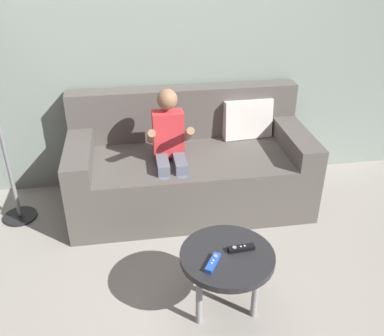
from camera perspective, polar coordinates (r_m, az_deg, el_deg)
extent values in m
cube|color=gray|center=(3.29, -5.46, 17.97)|extent=(4.63, 0.05, 2.50)
cube|color=#56514C|center=(3.27, -0.27, -1.50)|extent=(1.75, 0.80, 0.43)
cube|color=#56514C|center=(3.37, -1.10, 7.34)|extent=(1.75, 0.16, 0.40)
cube|color=#56514C|center=(3.13, -14.66, 1.97)|extent=(0.18, 0.80, 0.15)
cube|color=#56514C|center=(3.33, 13.24, 3.89)|extent=(0.18, 0.80, 0.15)
cube|color=silver|center=(3.41, 7.25, 6.52)|extent=(0.39, 0.18, 0.31)
cylinder|color=slate|center=(2.99, -3.61, -4.80)|extent=(0.07, 0.07, 0.43)
cylinder|color=slate|center=(3.00, -1.22, -4.60)|extent=(0.07, 0.07, 0.43)
cube|color=slate|center=(2.98, -4.01, 0.58)|extent=(0.08, 0.27, 0.08)
cube|color=slate|center=(2.99, -1.62, 0.76)|extent=(0.08, 0.27, 0.08)
cube|color=red|center=(3.03, -3.16, 4.56)|extent=(0.21, 0.13, 0.32)
cylinder|color=#936B4C|center=(2.90, -5.41, 4.13)|extent=(0.05, 0.23, 0.19)
cylinder|color=#936B4C|center=(2.92, -0.48, 4.47)|extent=(0.05, 0.23, 0.19)
sphere|color=#936B4C|center=(2.93, -3.30, 9.04)|extent=(0.14, 0.14, 0.14)
cylinder|color=#232326|center=(2.28, 4.66, -11.55)|extent=(0.49, 0.49, 0.04)
cylinder|color=gray|center=(2.37, 0.94, -16.51)|extent=(0.04, 0.04, 0.39)
cylinder|color=gray|center=(2.43, 8.36, -15.55)|extent=(0.04, 0.04, 0.39)
cylinder|color=gray|center=(2.53, 3.68, -12.90)|extent=(0.04, 0.04, 0.39)
cube|color=black|center=(2.29, 6.51, -10.47)|extent=(0.14, 0.05, 0.02)
cylinder|color=#99999E|center=(2.27, 5.60, -10.36)|extent=(0.02, 0.02, 0.00)
cylinder|color=silver|center=(2.28, 6.44, -10.23)|extent=(0.01, 0.01, 0.00)
cylinder|color=silver|center=(2.29, 6.95, -10.14)|extent=(0.01, 0.01, 0.00)
cube|color=blue|center=(2.20, 2.77, -12.38)|extent=(0.10, 0.14, 0.02)
cylinder|color=#99999E|center=(2.22, 3.12, -11.49)|extent=(0.02, 0.02, 0.00)
cylinder|color=silver|center=(2.19, 2.81, -12.06)|extent=(0.01, 0.01, 0.00)
cylinder|color=silver|center=(2.18, 2.62, -12.40)|extent=(0.01, 0.01, 0.00)
cylinder|color=black|center=(3.47, -21.67, -5.94)|extent=(0.24, 0.24, 0.02)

